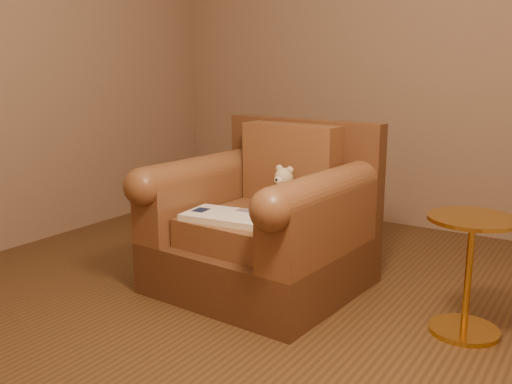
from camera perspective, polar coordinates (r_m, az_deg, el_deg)
The scene contains 5 objects.
floor at distance 2.98m, azimuth 0.41°, elevation -11.88°, with size 4.00×4.00×0.00m, color #52361C.
armchair at distance 3.21m, azimuth 0.97°, elevation -3.29°, with size 1.09×1.04×0.92m.
teddy_bear at distance 3.21m, azimuth 2.56°, elevation -0.04°, with size 0.18×0.21×0.25m.
guidebook at distance 2.99m, azimuth -2.91°, elevation -2.47°, with size 0.47×0.31×0.04m.
side_table at distance 2.82m, azimuth 20.50°, elevation -7.45°, with size 0.40×0.40×0.56m.
Camera 1 is at (1.44, -2.30, 1.23)m, focal length 40.00 mm.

